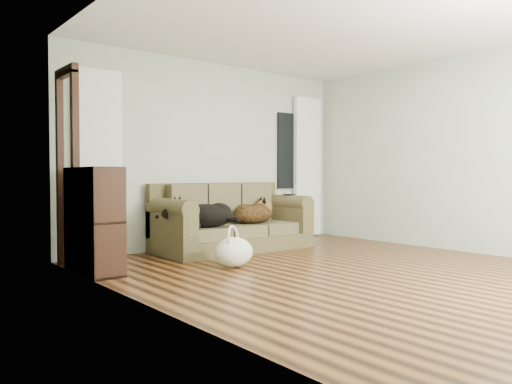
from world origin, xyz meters
TOP-DOWN VIEW (x-y plane):
  - floor at (0.00, 0.00)m, footprint 5.00×5.00m
  - ceiling at (0.00, 0.00)m, footprint 5.00×5.00m
  - wall_back at (0.00, 2.50)m, footprint 4.50×0.04m
  - wall_left at (-2.25, 0.00)m, footprint 0.04×5.00m
  - wall_right at (2.25, 0.00)m, footprint 0.04×5.00m
  - curtain_left at (-1.70, 2.42)m, footprint 0.55×0.08m
  - curtain_right at (1.80, 2.42)m, footprint 0.55×0.08m
  - window_pane at (1.45, 2.47)m, footprint 0.50×0.03m
  - door_casing at (-2.20, 2.05)m, footprint 0.07×0.60m
  - sofa at (-0.03, 1.97)m, footprint 2.11×0.91m
  - dog_black_lab at (-0.60, 1.88)m, footprint 0.88×0.81m
  - dog_shepherd at (0.28, 1.92)m, footprint 0.67×0.48m
  - tv_remote at (0.89, 1.87)m, footprint 0.12×0.20m
  - tote_bag at (-0.78, 0.94)m, footprint 0.52×0.45m
  - bookshelf at (-2.09, 1.59)m, footprint 0.42×0.90m

SIDE VIEW (x-z plane):
  - floor at x=0.00m, z-range 0.00..0.00m
  - tote_bag at x=-0.78m, z-range 0.00..0.32m
  - sofa at x=-0.03m, z-range 0.02..0.88m
  - dog_black_lab at x=-0.60m, z-range 0.33..0.63m
  - dog_shepherd at x=0.28m, z-range 0.35..0.63m
  - bookshelf at x=-2.09m, z-range -0.05..1.05m
  - tv_remote at x=0.89m, z-range 0.72..0.74m
  - door_casing at x=-2.20m, z-range 0.00..2.10m
  - curtain_left at x=-1.70m, z-range 0.02..2.27m
  - curtain_right at x=1.80m, z-range 0.02..2.27m
  - wall_back at x=0.00m, z-range 0.00..2.60m
  - wall_left at x=-2.25m, z-range 0.00..2.60m
  - wall_right at x=2.25m, z-range 0.00..2.60m
  - window_pane at x=1.45m, z-range 0.80..2.00m
  - ceiling at x=0.00m, z-range 2.60..2.60m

